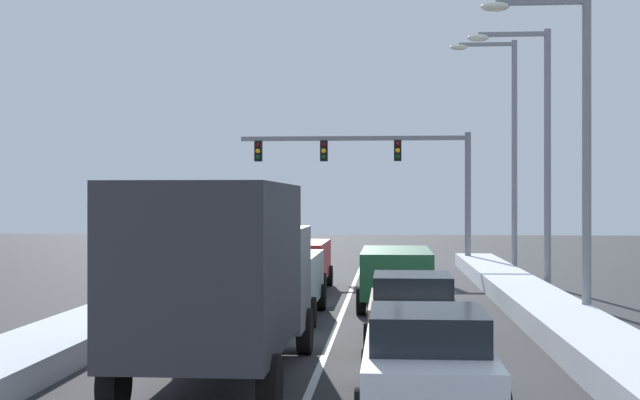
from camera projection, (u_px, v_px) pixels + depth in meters
name	position (u px, v px, depth m)	size (l,w,h in m)	color
ground_plane	(333.00, 336.00, 20.54)	(120.00, 120.00, 0.00)	#333335
lane_stripe_between_right_lane_and_center_lane	(341.00, 316.00, 24.03)	(0.14, 38.45, 0.01)	silver
snow_bank_right_shoulder	(542.00, 307.00, 23.63)	(1.70, 38.45, 0.56)	white
snow_bank_left_shoulder	(146.00, 305.00, 24.43)	(1.89, 38.45, 0.50)	white
sedan_white_right_lane_nearest	(427.00, 360.00, 13.11)	(2.00, 4.50, 1.51)	silver
sedan_tan_right_lane_second	(412.00, 308.00, 19.38)	(2.00, 4.50, 1.51)	#937F60
suv_green_right_lane_third	(396.00, 272.00, 25.87)	(2.16, 4.90, 1.67)	#1E5633
box_truck_center_lane_nearest	(223.00, 271.00, 15.21)	(2.53, 7.20, 3.36)	slate
suv_silver_center_lane_second	(280.00, 279.00, 23.64)	(2.16, 4.90, 1.67)	#B7BABF
suv_red_center_lane_third	(298.00, 261.00, 30.78)	(2.16, 4.90, 1.67)	maroon
traffic_light_gantry	(386.00, 165.00, 41.35)	(10.60, 0.47, 6.20)	slate
street_lamp_right_near	(571.00, 128.00, 21.85)	(2.66, 0.36, 8.08)	gray
street_lamp_right_mid	(536.00, 138.00, 28.80)	(2.66, 0.36, 8.58)	gray
street_lamp_right_far	(506.00, 138.00, 35.78)	(2.66, 0.36, 9.46)	gray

